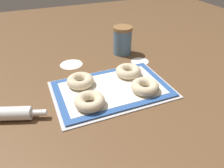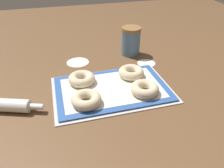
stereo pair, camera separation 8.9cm
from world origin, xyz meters
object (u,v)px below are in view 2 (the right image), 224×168
(baking_tray, at_px, (112,89))
(flour_canister, at_px, (131,41))
(bagel_back_left, at_px, (82,79))
(bagel_front_right, at_px, (145,89))
(bagel_front_left, at_px, (86,99))
(bagel_back_right, at_px, (131,72))

(baking_tray, xyz_separation_m, flour_canister, (0.18, 0.30, 0.07))
(bagel_back_left, relative_size, flour_canister, 0.76)
(baking_tray, relative_size, flour_canister, 3.23)
(bagel_front_right, relative_size, bagel_back_left, 1.00)
(bagel_front_right, xyz_separation_m, bagel_back_left, (-0.22, 0.14, 0.00))
(baking_tray, xyz_separation_m, bagel_back_left, (-0.11, 0.07, 0.03))
(bagel_front_right, distance_m, bagel_back_left, 0.26)
(bagel_front_left, bearing_deg, bagel_back_right, 32.35)
(bagel_front_left, distance_m, bagel_back_left, 0.14)
(baking_tray, distance_m, bagel_front_right, 0.13)
(bagel_back_right, height_order, flour_canister, flour_canister)
(bagel_front_left, relative_size, bagel_back_left, 1.00)
(bagel_front_left, relative_size, flour_canister, 0.76)
(bagel_back_left, distance_m, flour_canister, 0.37)
(bagel_back_left, bearing_deg, bagel_front_right, -31.51)
(bagel_front_left, relative_size, bagel_front_right, 1.00)
(bagel_back_left, bearing_deg, flour_canister, 38.07)
(bagel_back_left, distance_m, bagel_back_right, 0.21)
(baking_tray, relative_size, bagel_back_right, 4.25)
(bagel_front_left, xyz_separation_m, bagel_back_right, (0.22, 0.14, 0.00))
(bagel_back_right, bearing_deg, flour_canister, 71.40)
(bagel_front_right, height_order, bagel_back_left, same)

